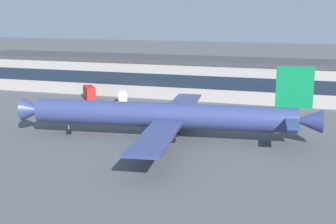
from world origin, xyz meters
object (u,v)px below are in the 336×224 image
object	(u,v)px
catering_truck	(89,93)
stair_truck	(123,98)
airliner	(167,115)
crew_van	(186,101)

from	to	relation	value
catering_truck	stair_truck	size ratio (longest dim) A/B	1.13
airliner	crew_van	distance (m)	35.00
catering_truck	airliner	bearing A→B (deg)	-44.42
airliner	stair_truck	size ratio (longest dim) A/B	9.82
airliner	stair_truck	bearing A→B (deg)	126.44
crew_van	stair_truck	bearing A→B (deg)	-170.18
crew_van	catering_truck	bearing A→B (deg)	179.61
crew_van	catering_truck	world-z (taller)	catering_truck
stair_truck	crew_van	bearing A→B (deg)	9.82
crew_van	catering_truck	size ratio (longest dim) A/B	0.77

